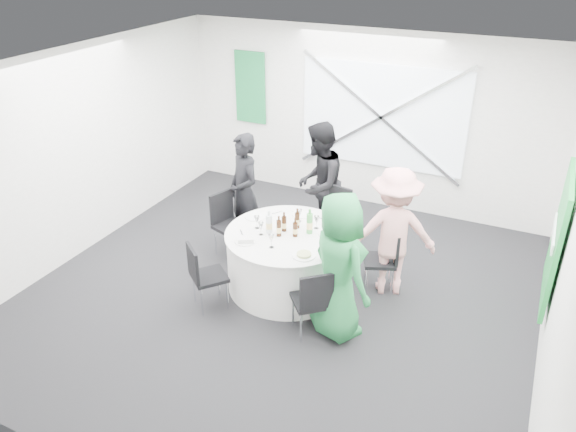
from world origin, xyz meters
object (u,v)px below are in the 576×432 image
at_px(person_man_back_left, 244,192).
at_px(person_woman_green, 339,267).
at_px(banquet_table, 288,260).
at_px(green_water_bottle, 310,224).
at_px(chair_back, 333,216).
at_px(person_man_back, 319,184).
at_px(clear_water_bottle, 269,224).
at_px(chair_front_right, 313,298).
at_px(chair_back_right, 386,255).
at_px(chair_front_left, 203,272).
at_px(chair_back_left, 227,219).
at_px(person_woman_pink, 393,232).

height_order(person_man_back_left, person_woman_green, person_woman_green).
xyz_separation_m(banquet_table, green_water_bottle, (0.23, 0.12, 0.51)).
bearing_deg(green_water_bottle, chair_back, 91.84).
height_order(banquet_table, person_man_back, person_man_back).
distance_m(chair_back, clear_water_bottle, 1.20).
relative_size(person_man_back_left, clear_water_bottle, 5.65).
relative_size(chair_front_right, green_water_bottle, 2.69).
bearing_deg(chair_front_right, chair_back, -115.94).
bearing_deg(person_man_back, chair_front_right, 16.00).
xyz_separation_m(banquet_table, chair_back_right, (1.14, 0.44, 0.12)).
height_order(chair_front_left, clear_water_bottle, clear_water_bottle).
xyz_separation_m(chair_front_right, person_man_back_left, (-1.68, 1.48, 0.33)).
height_order(banquet_table, chair_back_right, chair_back_right).
xyz_separation_m(chair_back_left, chair_front_left, (0.40, -1.24, -0.03)).
height_order(person_woman_green, clear_water_bottle, person_woman_green).
height_order(chair_back, chair_back_left, chair_back).
bearing_deg(chair_back, chair_front_right, -63.81).
bearing_deg(banquet_table, chair_front_left, -129.73).
bearing_deg(chair_front_right, clear_water_bottle, -79.19).
relative_size(chair_front_right, person_man_back, 0.49).
distance_m(chair_back_left, chair_back_right, 2.25).
xyz_separation_m(chair_back_right, clear_water_bottle, (-1.36, -0.52, 0.38)).
xyz_separation_m(chair_front_left, clear_water_bottle, (0.49, 0.78, 0.38)).
xyz_separation_m(banquet_table, chair_front_left, (-0.71, -0.85, 0.12)).
height_order(chair_front_right, green_water_bottle, green_water_bottle).
xyz_separation_m(chair_back, person_man_back_left, (-1.21, -0.32, 0.26)).
bearing_deg(chair_back_left, person_woman_green, -96.94).
height_order(banquet_table, green_water_bottle, green_water_bottle).
height_order(chair_back_left, person_man_back_left, person_man_back_left).
bearing_deg(chair_back_right, green_water_bottle, -91.75).
distance_m(chair_back_right, person_woman_green, 1.13).
bearing_deg(person_woman_pink, chair_back_right, 2.35).
height_order(chair_back_right, green_water_bottle, green_water_bottle).
bearing_deg(chair_back_right, chair_back_left, -109.83).
bearing_deg(person_man_back_left, chair_front_left, -44.58).
xyz_separation_m(banquet_table, person_woman_pink, (1.19, 0.47, 0.45)).
bearing_deg(green_water_bottle, person_woman_pink, 19.83).
height_order(person_man_back, person_woman_pink, person_man_back).
relative_size(person_man_back_left, green_water_bottle, 5.17).
xyz_separation_m(chair_back, chair_front_right, (0.47, -1.80, -0.07)).
xyz_separation_m(person_man_back_left, person_man_back, (0.89, 0.56, 0.06)).
height_order(chair_back, person_woman_pink, person_woman_pink).
distance_m(chair_back_right, person_man_back_left, 2.18).
bearing_deg(chair_back_right, chair_back, -142.61).
distance_m(chair_back, person_man_back_left, 1.27).
relative_size(chair_back, person_woman_pink, 0.59).
xyz_separation_m(person_woman_green, clear_water_bottle, (-1.11, 0.52, 0.02)).
height_order(chair_back, person_man_back_left, person_man_back_left).
distance_m(chair_back, chair_back_left, 1.45).
bearing_deg(person_man_back_left, person_man_back, 66.80).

